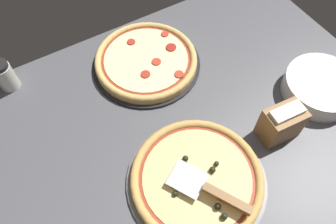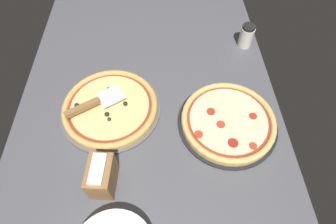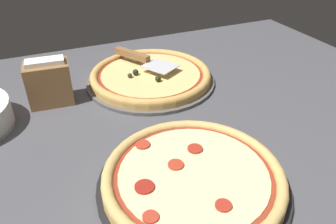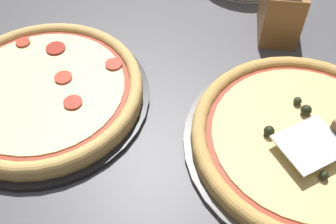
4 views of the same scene
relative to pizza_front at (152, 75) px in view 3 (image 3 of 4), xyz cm
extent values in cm
cube|color=#4C4C51|center=(0.49, 14.87, -4.12)|extent=(150.66, 103.95, 3.60)
cylinder|color=#565451|center=(-0.01, 0.02, -1.82)|extent=(39.35, 39.35, 1.00)
cylinder|color=tan|center=(-0.01, 0.02, -0.53)|extent=(36.99, 36.99, 1.59)
torus|color=tan|center=(-0.01, 0.02, 0.27)|extent=(36.99, 36.99, 2.43)
cylinder|color=maroon|center=(-0.01, 0.02, 0.34)|extent=(32.15, 32.15, 0.15)
cylinder|color=#E5C67A|center=(-0.01, 0.02, 0.47)|extent=(30.33, 30.33, 0.40)
sphere|color=black|center=(0.73, -12.46, 1.56)|extent=(1.78, 1.78, 1.78)
sphere|color=#282D19|center=(7.24, 0.46, 1.36)|extent=(1.40, 1.40, 1.40)
sphere|color=black|center=(5.08, -0.56, 1.57)|extent=(1.82, 1.82, 1.82)
sphere|color=black|center=(0.62, 6.11, 1.54)|extent=(1.75, 1.75, 1.75)
sphere|color=black|center=(0.69, -9.56, 1.58)|extent=(1.84, 1.84, 1.84)
sphere|color=black|center=(-7.19, -0.98, 1.38)|extent=(1.42, 1.42, 1.42)
cylinder|color=black|center=(8.85, 44.74, -1.82)|extent=(37.61, 37.61, 1.00)
cylinder|color=#DBAD60|center=(8.85, 44.74, -0.30)|extent=(35.35, 35.35, 2.05)
torus|color=#DBAD60|center=(8.85, 44.74, 0.72)|extent=(35.35, 35.35, 2.28)
cylinder|color=maroon|center=(8.85, 44.74, 0.80)|extent=(30.73, 30.73, 0.15)
cylinder|color=beige|center=(8.85, 44.74, 0.92)|extent=(28.99, 28.99, 0.40)
cylinder|color=maroon|center=(18.79, 44.58, 1.32)|extent=(3.68, 3.68, 0.40)
cylinder|color=#AD2D1E|center=(7.94, 54.04, 1.32)|extent=(2.93, 2.93, 0.40)
cylinder|color=#B73823|center=(14.90, 32.89, 1.32)|extent=(3.14, 3.14, 0.40)
cylinder|color=#AD2D1E|center=(5.31, 38.58, 1.32)|extent=(3.20, 3.20, 0.40)
cylinder|color=#B73823|center=(11.10, 41.46, 1.32)|extent=(3.17, 3.17, 0.40)
cylinder|color=#B73823|center=(20.20, 51.32, 1.32)|extent=(2.77, 2.77, 0.40)
cube|color=silver|center=(-2.53, 0.44, 2.62)|extent=(11.68, 12.16, 0.24)
cube|color=olive|center=(3.15, -9.48, 3.50)|extent=(8.61, 12.80, 2.00)
cube|color=olive|center=(29.94, 0.56, 3.51)|extent=(12.07, 8.49, 11.67)
cube|color=white|center=(29.94, 0.56, 9.95)|extent=(10.07, 4.96, 1.20)
camera|label=1|loc=(-23.03, -24.08, 86.17)|focal=35.00mm
camera|label=2|loc=(59.86, 20.17, 83.12)|focal=28.00mm
camera|label=3|loc=(31.91, 85.28, 44.94)|focal=35.00mm
camera|label=4|loc=(-37.46, 20.58, 51.62)|focal=42.00mm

